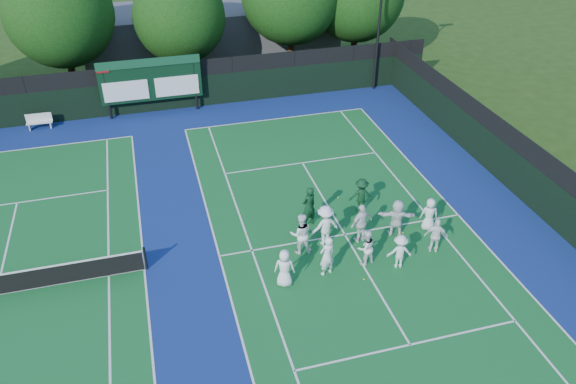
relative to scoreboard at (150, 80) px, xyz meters
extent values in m
plane|color=#203C10|center=(7.01, -15.59, -2.19)|extent=(120.00, 120.00, 0.00)
cube|color=navy|center=(1.01, -14.59, -2.19)|extent=(34.00, 32.00, 0.01)
cube|color=#125A24|center=(7.01, -14.59, -2.18)|extent=(10.97, 23.77, 0.00)
cube|color=silver|center=(7.01, -2.70, -2.18)|extent=(10.97, 0.08, 0.00)
cube|color=silver|center=(1.53, -14.59, -2.18)|extent=(0.08, 23.77, 0.00)
cube|color=silver|center=(12.50, -14.59, -2.18)|extent=(0.08, 23.77, 0.00)
cube|color=silver|center=(2.90, -14.59, -2.18)|extent=(0.08, 23.77, 0.00)
cube|color=silver|center=(11.13, -14.59, -2.18)|extent=(0.08, 23.77, 0.00)
cube|color=silver|center=(7.01, -20.99, -2.18)|extent=(8.23, 0.08, 0.00)
cube|color=silver|center=(7.01, -8.19, -2.18)|extent=(8.23, 0.08, 0.00)
cube|color=silver|center=(7.01, -14.59, -2.18)|extent=(0.08, 12.80, 0.00)
cube|color=silver|center=(-6.99, -2.70, -2.18)|extent=(10.97, 0.08, 0.00)
cube|color=silver|center=(-1.50, -14.59, -2.18)|extent=(0.08, 23.77, 0.00)
cube|color=silver|center=(-2.87, -14.59, -2.18)|extent=(0.08, 23.77, 0.00)
cube|color=silver|center=(-6.99, -8.19, -2.18)|extent=(8.23, 0.08, 0.00)
cube|color=black|center=(1.01, 0.41, -1.19)|extent=(34.00, 0.08, 2.00)
cube|color=black|center=(1.01, 0.41, 0.31)|extent=(34.00, 0.05, 1.00)
cube|color=black|center=(16.01, -14.59, -1.19)|extent=(0.08, 32.00, 2.00)
cube|color=black|center=(16.01, -14.59, 0.31)|extent=(0.05, 32.00, 1.00)
cylinder|color=black|center=(-2.59, 0.01, -0.44)|extent=(0.16, 0.16, 3.50)
cylinder|color=black|center=(2.61, 0.01, -0.44)|extent=(0.16, 0.16, 3.50)
cube|color=black|center=(0.01, 0.01, 0.01)|extent=(6.00, 0.15, 2.60)
cube|color=#144829|center=(0.01, -0.09, 1.11)|extent=(6.00, 0.05, 0.50)
cube|color=white|center=(-1.49, -0.09, -0.49)|extent=(2.60, 0.04, 1.20)
cube|color=white|center=(1.51, -0.09, -0.49)|extent=(2.60, 0.04, 1.20)
cube|color=#A70D15|center=(-2.59, -0.09, 1.01)|extent=(0.70, 0.04, 0.50)
cube|color=#525156|center=(5.01, 8.41, -0.19)|extent=(18.00, 6.00, 4.00)
cylinder|color=black|center=(14.51, 0.11, 2.81)|extent=(0.16, 0.16, 10.00)
cylinder|color=black|center=(-1.39, -14.59, -1.64)|extent=(0.10, 0.10, 1.10)
cube|color=silver|center=(-6.58, -0.29, -1.79)|extent=(1.46, 0.43, 0.06)
cube|color=silver|center=(-6.58, -0.14, -1.52)|extent=(1.45, 0.10, 0.48)
cube|color=silver|center=(-7.16, -0.29, -2.00)|extent=(0.07, 0.34, 0.39)
cube|color=silver|center=(-6.00, -0.29, -2.00)|extent=(0.07, 0.34, 0.39)
cylinder|color=#311A0D|center=(-4.69, 3.91, -0.71)|extent=(0.44, 0.44, 2.97)
sphere|color=#0F350C|center=(-4.69, 3.91, 3.20)|extent=(6.45, 6.45, 6.45)
sphere|color=#0F350C|center=(-4.09, 4.21, 2.55)|extent=(4.52, 4.52, 4.52)
cylinder|color=#311A0D|center=(2.40, 3.91, -0.94)|extent=(0.44, 0.44, 2.50)
sphere|color=#0F350C|center=(2.40, 3.91, 2.51)|extent=(5.86, 5.86, 5.86)
sphere|color=#0F350C|center=(3.00, 4.21, 1.93)|extent=(4.10, 4.10, 4.10)
cylinder|color=#311A0D|center=(9.77, 3.91, -0.61)|extent=(0.44, 0.44, 3.16)
sphere|color=#0F350C|center=(10.37, 4.21, 2.79)|extent=(4.64, 4.64, 4.64)
cylinder|color=#311A0D|center=(14.45, 3.91, -0.73)|extent=(0.44, 0.44, 2.91)
sphere|color=#0F350C|center=(15.05, 4.21, 2.49)|extent=(4.50, 4.50, 4.50)
sphere|color=yellow|center=(6.73, -17.51, -2.16)|extent=(0.07, 0.07, 0.07)
sphere|color=yellow|center=(9.48, -15.18, -2.16)|extent=(0.07, 0.07, 0.07)
sphere|color=yellow|center=(11.03, -15.69, -2.16)|extent=(0.07, 0.07, 0.07)
sphere|color=yellow|center=(2.88, -13.50, -2.16)|extent=(0.07, 0.07, 0.07)
sphere|color=yellow|center=(7.70, -11.82, -2.16)|extent=(0.07, 0.07, 0.07)
sphere|color=yellow|center=(8.59, -16.59, -2.16)|extent=(0.07, 0.07, 0.07)
imported|color=white|center=(3.68, -16.91, -1.38)|extent=(0.92, 0.76, 1.63)
imported|color=white|center=(5.43, -16.76, -1.29)|extent=(0.74, 0.59, 1.79)
imported|color=white|center=(7.13, -16.55, -1.40)|extent=(0.89, 0.76, 1.59)
imported|color=white|center=(8.34, -17.11, -1.43)|extent=(1.07, 0.75, 1.51)
imported|color=white|center=(10.18, -16.61, -1.39)|extent=(1.01, 0.71, 1.60)
imported|color=white|center=(4.83, -15.18, -1.26)|extent=(0.99, 0.81, 1.87)
imported|color=white|center=(5.97, -14.92, -1.26)|extent=(1.30, 0.87, 1.87)
imported|color=white|center=(7.49, -15.14, -1.28)|extent=(1.16, 0.74, 1.83)
imported|color=white|center=(9.13, -15.12, -1.32)|extent=(1.69, 1.03, 1.73)
imported|color=white|center=(10.65, -15.13, -1.42)|extent=(0.86, 0.68, 1.54)
imported|color=#0E351A|center=(5.71, -13.46, -1.22)|extent=(0.83, 0.69, 1.95)
imported|color=#0D3218|center=(8.33, -13.03, -1.36)|extent=(1.16, 0.78, 1.66)
camera|label=1|loc=(-0.51, -32.56, 12.65)|focal=35.00mm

